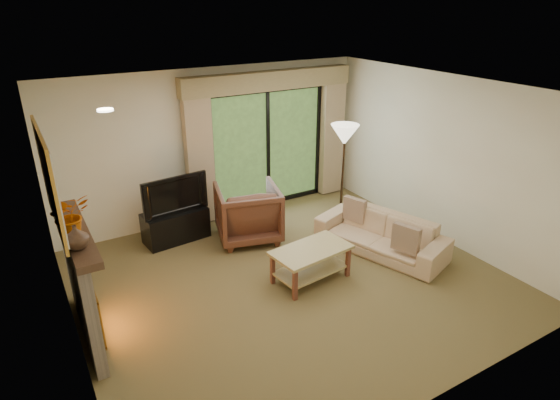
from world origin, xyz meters
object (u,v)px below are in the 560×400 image
media_console (176,225)px  coffee_table (311,264)px  armchair (248,213)px  sofa (381,234)px

media_console → coffee_table: bearing=-65.3°
armchair → coffee_table: size_ratio=0.92×
armchair → sofa: (1.55, -1.42, -0.16)m
armchair → coffee_table: bearing=112.2°
media_console → coffee_table: media_console is taller
media_console → sofa: sofa is taller
media_console → armchair: bearing=-33.2°
sofa → coffee_table: sofa is taller
sofa → coffee_table: size_ratio=1.84×
sofa → coffee_table: bearing=-103.9°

